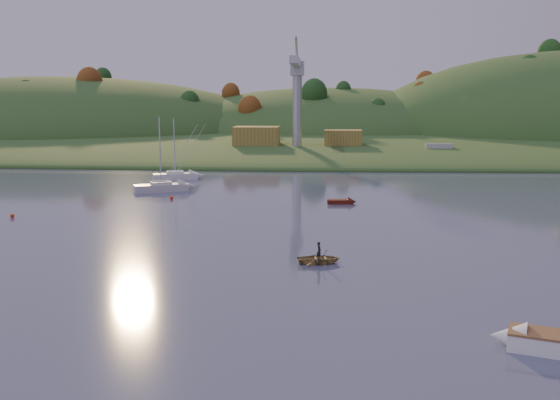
# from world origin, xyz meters

# --- Properties ---
(ground) EXTENTS (500.00, 500.00, 0.00)m
(ground) POSITION_xyz_m (0.00, 0.00, 0.00)
(ground) COLOR #3B4561
(ground) RESTS_ON ground
(far_shore) EXTENTS (620.00, 220.00, 1.50)m
(far_shore) POSITION_xyz_m (0.00, 230.00, 0.00)
(far_shore) COLOR #2E5120
(far_shore) RESTS_ON ground
(shore_slope) EXTENTS (640.00, 150.00, 7.00)m
(shore_slope) POSITION_xyz_m (0.00, 165.00, 0.00)
(shore_slope) COLOR #2E5120
(shore_slope) RESTS_ON ground
(hill_left) EXTENTS (170.00, 140.00, 44.00)m
(hill_left) POSITION_xyz_m (-90.00, 200.00, 0.00)
(hill_left) COLOR #2E5120
(hill_left) RESTS_ON ground
(hill_center) EXTENTS (140.00, 120.00, 36.00)m
(hill_center) POSITION_xyz_m (10.00, 210.00, 0.00)
(hill_center) COLOR #2E5120
(hill_center) RESTS_ON ground
(hillside_trees) EXTENTS (280.00, 50.00, 32.00)m
(hillside_trees) POSITION_xyz_m (0.00, 185.00, 0.00)
(hillside_trees) COLOR #1C4619
(hillside_trees) RESTS_ON ground
(wharf) EXTENTS (42.00, 16.00, 2.40)m
(wharf) POSITION_xyz_m (5.00, 122.00, 1.20)
(wharf) COLOR slate
(wharf) RESTS_ON ground
(shed_west) EXTENTS (11.00, 8.00, 4.80)m
(shed_west) POSITION_xyz_m (-8.00, 123.00, 4.80)
(shed_west) COLOR olive
(shed_west) RESTS_ON wharf
(shed_east) EXTENTS (9.00, 7.00, 4.00)m
(shed_east) POSITION_xyz_m (13.00, 124.00, 4.40)
(shed_east) COLOR olive
(shed_east) RESTS_ON wharf
(dock_crane) EXTENTS (3.20, 28.00, 20.30)m
(dock_crane) POSITION_xyz_m (2.00, 118.39, 17.17)
(dock_crane) COLOR #B7B7BC
(dock_crane) RESTS_ON wharf
(fishing_boat) EXTENTS (6.89, 4.13, 4.21)m
(fishing_boat) POSITION_xyz_m (21.29, 5.14, 0.93)
(fishing_boat) COLOR white
(fishing_boat) RESTS_ON ground
(sailboat_near) EXTENTS (8.35, 5.60, 11.22)m
(sailboat_near) POSITION_xyz_m (-16.08, 63.27, 0.73)
(sailboat_near) COLOR silver
(sailboat_near) RESTS_ON ground
(sailboat_far) EXTENTS (7.93, 4.92, 10.57)m
(sailboat_far) POSITION_xyz_m (-17.38, 77.64, 0.70)
(sailboat_far) COLOR white
(sailboat_far) RESTS_ON ground
(canoe) EXTENTS (4.11, 3.26, 0.77)m
(canoe) POSITION_xyz_m (8.16, 23.20, 0.38)
(canoe) COLOR olive
(canoe) RESTS_ON ground
(paddler) EXTENTS (0.49, 0.65, 1.62)m
(paddler) POSITION_xyz_m (8.16, 23.20, 0.81)
(paddler) COLOR black
(paddler) RESTS_ON ground
(red_tender) EXTENTS (3.98, 1.59, 1.33)m
(red_tender) POSITION_xyz_m (11.39, 54.12, 0.28)
(red_tender) COLOR #4F140B
(red_tender) RESTS_ON ground
(work_vessel) EXTENTS (14.43, 5.75, 3.65)m
(work_vessel) POSITION_xyz_m (35.00, 118.00, 1.30)
(work_vessel) COLOR #515D6A
(work_vessel) RESTS_ON ground
(buoy_1) EXTENTS (0.50, 0.50, 0.50)m
(buoy_1) POSITION_xyz_m (-28.19, 41.26, 0.25)
(buoy_1) COLOR red
(buoy_1) RESTS_ON ground
(buoy_2) EXTENTS (0.50, 0.50, 0.50)m
(buoy_2) POSITION_xyz_m (-12.68, 55.86, 0.25)
(buoy_2) COLOR red
(buoy_2) RESTS_ON ground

